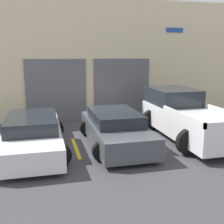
{
  "coord_description": "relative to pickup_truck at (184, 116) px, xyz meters",
  "views": [
    {
      "loc": [
        -2.44,
        -10.46,
        3.24
      ],
      "look_at": [
        0.0,
        -0.66,
        1.1
      ],
      "focal_mm": 45.0,
      "sensor_mm": 36.0,
      "label": 1
    }
  ],
  "objects": [
    {
      "name": "pickup_truck",
      "position": [
        0.0,
        0.0,
        0.0
      ],
      "size": [
        2.49,
        5.08,
        1.78
      ],
      "color": "white",
      "rests_on": "ground"
    },
    {
      "name": "parking_stripe_left",
      "position": [
        -4.26,
        -0.29,
        -0.84
      ],
      "size": [
        0.12,
        2.2,
        0.01
      ],
      "primitive_type": "cube",
      "color": "gold",
      "rests_on": "ground"
    },
    {
      "name": "parking_stripe_centre",
      "position": [
        -1.42,
        -0.29,
        -0.84
      ],
      "size": [
        0.12,
        2.2,
        0.01
      ],
      "primitive_type": "cube",
      "color": "gold",
      "rests_on": "ground"
    },
    {
      "name": "shophouse_building",
      "position": [
        -2.84,
        4.16,
        2.0
      ],
      "size": [
        15.11,
        0.68,
        5.75
      ],
      "color": "beige",
      "rests_on": "ground"
    },
    {
      "name": "parking_stripe_right",
      "position": [
        1.42,
        -0.29,
        -0.84
      ],
      "size": [
        0.12,
        2.2,
        0.01
      ],
      "primitive_type": "cube",
      "color": "gold",
      "rests_on": "ground"
    },
    {
      "name": "sedan_side",
      "position": [
        -2.84,
        -0.27,
        -0.26
      ],
      "size": [
        2.18,
        4.48,
        1.21
      ],
      "color": "#474C51",
      "rests_on": "ground"
    },
    {
      "name": "sedan_white",
      "position": [
        -5.68,
        -0.27,
        -0.26
      ],
      "size": [
        2.26,
        4.74,
        1.2
      ],
      "color": "white",
      "rests_on": "ground"
    },
    {
      "name": "ground_plane",
      "position": [
        -2.84,
        0.87,
        -0.84
      ],
      "size": [
        28.0,
        28.0,
        0.0
      ],
      "primitive_type": "plane",
      "color": "#3D3D3F"
    }
  ]
}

